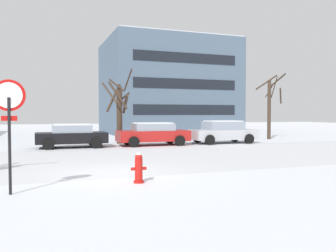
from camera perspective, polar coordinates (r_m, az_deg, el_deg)
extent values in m
plane|color=white|center=(11.86, -9.28, -7.53)|extent=(120.00, 120.00, 0.00)
cube|color=silver|center=(15.52, -11.90, -5.29)|extent=(80.00, 9.51, 0.00)
cylinder|color=black|center=(9.31, -24.15, -3.00)|extent=(0.07, 0.14, 2.34)
cylinder|color=red|center=(9.29, -24.25, 4.53)|extent=(0.76, 0.08, 0.76)
cylinder|color=white|center=(9.27, -24.26, 4.53)|extent=(0.62, 0.07, 0.62)
cube|color=red|center=(9.28, -24.20, 1.13)|extent=(0.36, 0.05, 0.12)
cylinder|color=white|center=(9.30, -24.25, 4.83)|extent=(0.42, 0.06, 0.42)
cylinder|color=red|center=(10.16, -4.73, -8.94)|extent=(0.30, 0.30, 0.06)
cylinder|color=red|center=(10.10, -4.74, -7.03)|extent=(0.22, 0.22, 0.62)
sphere|color=red|center=(10.05, -4.74, -5.02)|extent=(0.21, 0.21, 0.21)
cylinder|color=red|center=(10.05, -5.62, -6.89)|extent=(0.12, 0.09, 0.09)
cylinder|color=red|center=(10.14, -3.86, -6.81)|extent=(0.12, 0.09, 0.09)
sphere|color=white|center=(10.04, -4.74, -4.71)|extent=(0.15, 0.15, 0.15)
cube|color=black|center=(21.22, -15.24, -1.82)|extent=(4.00, 1.90, 0.61)
cube|color=#8C99A8|center=(21.20, -15.25, -0.42)|extent=(2.21, 1.72, 0.43)
cube|color=white|center=(21.19, -15.26, 0.24)|extent=(2.01, 1.59, 0.06)
cylinder|color=black|center=(22.29, -12.08, -2.28)|extent=(0.64, 0.23, 0.64)
cylinder|color=black|center=(20.44, -11.44, -2.65)|extent=(0.64, 0.23, 0.64)
cylinder|color=black|center=(22.12, -18.73, -2.37)|extent=(0.64, 0.23, 0.64)
cylinder|color=black|center=(20.27, -18.70, -2.76)|extent=(0.64, 0.23, 0.64)
cube|color=red|center=(21.98, -2.44, -1.58)|extent=(4.45, 1.86, 0.65)
cube|color=#8C99A8|center=(21.95, -2.44, -0.16)|extent=(2.46, 1.68, 0.43)
cube|color=white|center=(21.95, -2.44, 0.48)|extent=(2.23, 1.55, 0.06)
cylinder|color=black|center=(23.30, 0.31, -2.05)|extent=(0.64, 0.23, 0.64)
cylinder|color=black|center=(21.60, 1.91, -2.37)|extent=(0.64, 0.23, 0.64)
cylinder|color=black|center=(22.52, -6.60, -2.21)|extent=(0.64, 0.23, 0.64)
cylinder|color=black|center=(20.75, -5.52, -2.56)|extent=(0.64, 0.23, 0.64)
cube|color=silver|center=(23.86, 8.82, -1.34)|extent=(4.40, 1.95, 0.64)
cube|color=#8C99A8|center=(23.83, 8.83, 0.07)|extent=(2.44, 1.76, 0.54)
cube|color=white|center=(23.82, 8.83, 0.80)|extent=(2.21, 1.63, 0.06)
cylinder|color=black|center=(25.39, 10.65, -1.76)|extent=(0.64, 0.23, 0.64)
cylinder|color=black|center=(23.76, 12.93, -2.03)|extent=(0.64, 0.23, 0.64)
cylinder|color=black|center=(24.11, 4.77, -1.93)|extent=(0.64, 0.23, 0.64)
cylinder|color=black|center=(22.38, 6.75, -2.23)|extent=(0.64, 0.23, 0.64)
cylinder|color=#423326|center=(28.50, 15.97, 2.57)|extent=(0.27, 0.27, 4.58)
cylinder|color=#423326|center=(29.19, 17.22, 7.02)|extent=(0.33, 1.73, 1.00)
cylinder|color=#423326|center=(28.79, 16.73, 6.00)|extent=(0.16, 0.92, 1.58)
cylinder|color=#423326|center=(29.40, 15.57, 6.79)|extent=(1.65, 0.71, 1.22)
cylinder|color=#423326|center=(28.49, 17.68, 4.63)|extent=(1.20, 1.41, 1.15)
cylinder|color=#423326|center=(28.80, 15.94, 5.35)|extent=(0.54, 0.35, 0.93)
cylinder|color=#423326|center=(24.57, -7.83, 1.87)|extent=(0.32, 0.32, 3.84)
cylinder|color=#423326|center=(24.93, -6.46, 7.37)|extent=(0.35, 1.37, 1.47)
cylinder|color=#423326|center=(24.66, -6.89, 4.00)|extent=(0.17, 0.91, 0.74)
cylinder|color=#423326|center=(24.17, -8.28, 6.53)|extent=(0.99, 0.70, 0.88)
cylinder|color=#423326|center=(23.45, -7.83, 1.47)|extent=(0.38, 0.38, 3.52)
cylinder|color=#423326|center=(23.88, -7.25, 4.49)|extent=(0.81, 0.78, 0.79)
cylinder|color=#423326|center=(22.91, -8.06, 4.88)|extent=(1.24, 0.59, 1.81)
cylinder|color=#423326|center=(23.58, -6.86, 3.51)|extent=(0.23, 0.98, 1.21)
cylinder|color=#423326|center=(23.02, -9.39, 5.27)|extent=(0.82, 1.54, 1.48)
cylinder|color=#423326|center=(23.89, -8.78, 4.54)|extent=(1.16, 0.78, 1.93)
cube|color=slate|center=(36.97, -0.23, 6.15)|extent=(12.37, 10.55, 9.31)
cube|color=white|center=(37.61, -0.24, 13.32)|extent=(12.13, 10.34, 0.10)
cube|color=black|center=(31.94, 3.00, 2.63)|extent=(9.90, 0.04, 0.90)
cube|color=black|center=(32.05, 3.01, 6.80)|extent=(9.90, 0.04, 0.90)
cube|color=black|center=(32.33, 3.02, 10.91)|extent=(9.90, 0.04, 0.90)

